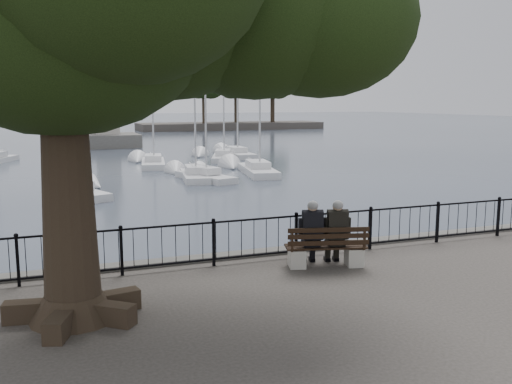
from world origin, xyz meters
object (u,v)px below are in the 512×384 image
person_left (311,236)px  person_right (336,235)px  lion_monument (107,125)px  bench (326,252)px

person_left → person_right: (0.53, -0.15, 0.00)m
person_left → person_right: 0.55m
person_right → lion_monument: lion_monument is taller
person_right → lion_monument: (0.46, 48.34, 0.53)m
person_left → person_right: size_ratio=1.00×
bench → person_right: size_ratio=1.25×
bench → person_left: person_left is taller
bench → lion_monument: (0.71, 48.38, 0.88)m
person_left → lion_monument: size_ratio=0.17×
bench → lion_monument: bearing=89.2°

